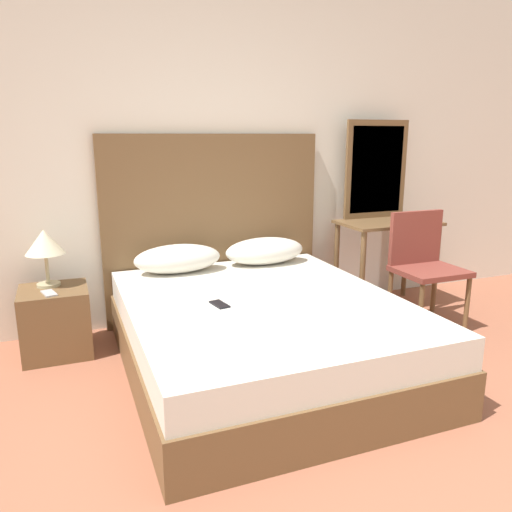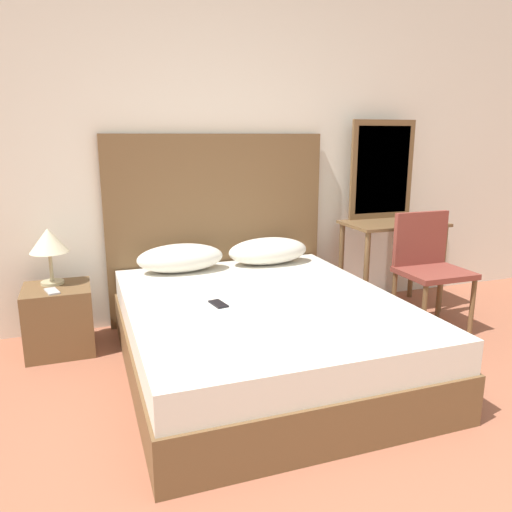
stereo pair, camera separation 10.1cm
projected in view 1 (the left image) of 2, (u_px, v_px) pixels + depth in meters
The scene contains 12 objects.
wall_back at pixel (210, 149), 3.88m from camera, with size 10.00×0.06×2.70m.
bed at pixel (262, 334), 3.15m from camera, with size 1.66×1.99×0.47m.
headboard at pixel (214, 229), 3.95m from camera, with size 1.74×0.05×1.46m.
pillow_left at pixel (178, 259), 3.66m from camera, with size 0.64×0.31×0.21m.
pillow_right at pixel (265, 251), 3.91m from camera, with size 0.64×0.31×0.21m.
phone_on_bed at pixel (219, 304), 2.97m from camera, with size 0.10×0.16×0.01m.
nightstand at pixel (56, 321), 3.37m from camera, with size 0.44×0.43×0.46m.
table_lamp at pixel (45, 244), 3.31m from camera, with size 0.26×0.26×0.39m.
phone_on_nightstand at pixel (49, 293), 3.21m from camera, with size 0.11×0.16×0.01m.
vanity_desk at pixel (387, 239), 4.20m from camera, with size 0.81×0.48×0.75m.
vanity_mirror at pixel (376, 170), 4.26m from camera, with size 0.59×0.03×0.83m.
chair at pixel (424, 261), 3.80m from camera, with size 0.49×0.42×0.89m.
Camera 1 is at (-1.11, -1.02, 1.45)m, focal length 35.00 mm.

